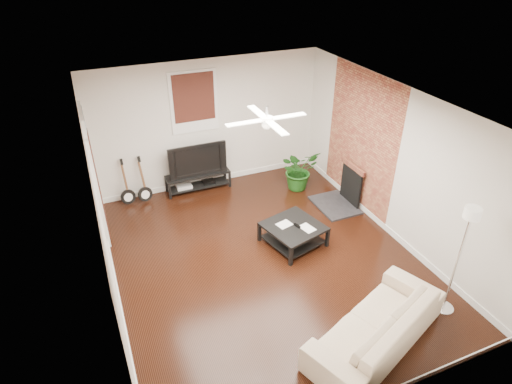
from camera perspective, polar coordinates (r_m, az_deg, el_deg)
room at (r=6.85m, az=1.30°, el=0.20°), size 5.01×6.01×2.81m
brick_accent at (r=8.77m, az=13.69°, el=6.52°), size 0.02×2.20×2.80m
fireplace at (r=9.04m, az=11.47°, el=0.84°), size 0.80×1.10×0.92m
window_back at (r=9.09m, az=-8.21°, el=11.71°), size 1.00×0.06×1.30m
door_left at (r=8.13m, az=-20.52°, el=2.17°), size 0.08×1.00×2.50m
tv_stand at (r=9.63m, az=-7.65°, el=1.40°), size 1.41×0.38×0.39m
tv at (r=9.38m, az=-7.92°, el=4.44°), size 1.26×0.17×0.73m
coffee_table at (r=7.92m, az=4.94°, el=-5.61°), size 1.14×1.14×0.39m
sofa at (r=6.36m, az=15.70°, el=-16.58°), size 2.42×1.66×0.66m
floor_lamp at (r=6.80m, az=25.11°, el=-8.38°), size 0.39×0.39×1.84m
potted_plant at (r=9.53m, az=5.70°, el=2.97°), size 0.90×0.81×0.91m
guitar_left at (r=9.25m, az=-16.87°, el=1.09°), size 0.34×0.26×1.00m
guitar_right at (r=9.25m, az=-14.72°, el=1.43°), size 0.35×0.29×1.00m
ceiling_fan at (r=6.32m, az=1.42°, el=9.59°), size 1.24×1.24×0.32m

